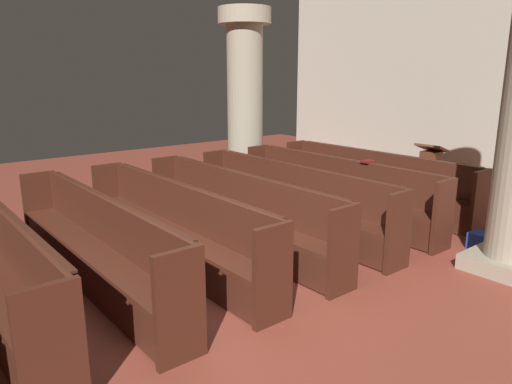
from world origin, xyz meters
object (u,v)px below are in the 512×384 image
pew_row_3 (237,209)px  pew_row_5 (94,241)px  pew_row_2 (290,198)px  hymn_book (368,161)px  pew_row_1 (335,188)px  pew_row_4 (173,223)px  kneeler_box_blue (487,242)px  pew_row_0 (373,179)px  pillar_far_side (245,97)px  lectern (429,180)px

pew_row_3 → pew_row_5: (0.00, -1.91, 0.00)m
pew_row_2 → pew_row_3: bearing=-90.0°
hymn_book → pew_row_1: bearing=-159.4°
pew_row_1 → pew_row_4: bearing=-90.0°
pew_row_1 → kneeler_box_blue: size_ratio=8.56×
pew_row_3 → hymn_book: hymn_book is taller
pew_row_0 → pew_row_2: (0.00, -1.91, 0.00)m
pillar_far_side → kneeler_box_blue: (4.87, 0.19, -1.69)m
pew_row_2 → pillar_far_side: size_ratio=1.09×
pew_row_0 → pew_row_3: (0.00, -2.87, 0.00)m
pew_row_0 → pew_row_2: size_ratio=1.00×
pew_row_3 → lectern: bearing=82.5°
hymn_book → kneeler_box_blue: 1.96m
pew_row_4 → pew_row_3: bearing=90.0°
kneeler_box_blue → pillar_far_side: bearing=-177.7°
pew_row_4 → hymn_book: hymn_book is taller
pew_row_5 → hymn_book: bearing=83.2°
pew_row_1 → pew_row_3: 1.91m
pew_row_1 → pew_row_4: same height
pew_row_5 → hymn_book: hymn_book is taller
lectern → hymn_book: 1.77m
pew_row_2 → hymn_book: hymn_book is taller
pew_row_3 → lectern: 3.81m
pew_row_1 → pew_row_2: 0.96m
pew_row_1 → pew_row_5: 3.83m
pew_row_2 → kneeler_box_blue: size_ratio=8.56×
pillar_far_side → hymn_book: (3.14, -0.13, -0.83)m
pew_row_2 → pew_row_4: (0.00, -1.91, 0.00)m
pillar_far_side → lectern: pillar_far_side is taller
pew_row_4 → lectern: size_ratio=3.47×
kneeler_box_blue → hymn_book: bearing=-169.5°
pew_row_4 → kneeler_box_blue: pew_row_4 is taller
pew_row_0 → pew_row_4: 3.83m
pew_row_2 → hymn_book: size_ratio=18.99×
kneeler_box_blue → pew_row_4: bearing=-123.2°
pew_row_3 → pew_row_4: bearing=-90.0°
hymn_book → pew_row_0: bearing=121.3°
hymn_book → kneeler_box_blue: hymn_book is taller
pew_row_1 → lectern: (0.50, 1.87, -0.05)m
pillar_far_side → pew_row_0: bearing=13.7°
pew_row_2 → kneeler_box_blue: 2.67m
pew_row_4 → lectern: lectern is taller
pew_row_1 → kneeler_box_blue: bearing=12.8°
pew_row_4 → kneeler_box_blue: size_ratio=8.56×
pew_row_1 → pew_row_2: same height
pew_row_2 → pew_row_3: same height
pew_row_1 → pew_row_2: size_ratio=1.00×
pew_row_5 → pew_row_2: bearing=90.0°
kneeler_box_blue → pew_row_1: bearing=-167.2°
pew_row_0 → pew_row_2: same height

